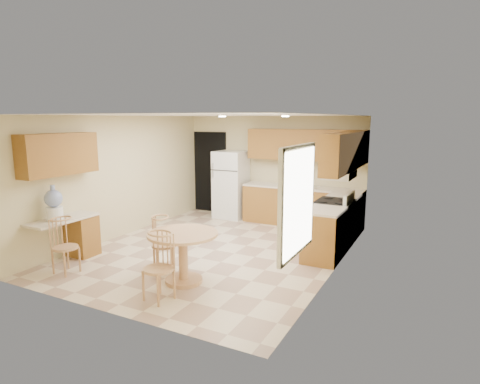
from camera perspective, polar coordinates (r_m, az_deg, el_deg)
The scene contains 30 objects.
floor at distance 7.64m, azimuth -3.56°, elevation -8.24°, with size 5.50×5.50×0.00m, color beige.
ceiling at distance 7.24m, azimuth -3.79°, elevation 10.85°, with size 4.50×5.50×0.02m, color white.
wall_back at distance 9.78m, azimuth 4.58°, elevation 3.39°, with size 4.50×0.02×2.50m, color #C9B988.
wall_front at distance 5.22m, azimuth -19.29°, elevation -3.42°, with size 4.50×0.02×2.50m, color #C9B988.
wall_left at distance 8.69m, azimuth -16.54°, elevation 2.10°, with size 0.02×5.50×2.50m, color #C9B988.
wall_right at distance 6.50m, azimuth 13.65°, elevation -0.46°, with size 0.02×5.50×2.50m, color #C9B988.
doorway at distance 10.58m, azimuth -4.26°, elevation 2.83°, with size 0.90×0.02×2.10m, color black.
base_cab_back at distance 9.34m, azimuth 8.77°, elevation -2.11°, with size 2.75×0.60×0.87m, color #9C6727.
counter_back at distance 9.25m, azimuth 8.85°, elevation 0.64°, with size 2.75×0.63×0.04m, color beige.
base_cab_right_a at distance 8.51m, azimuth 14.39°, elevation -3.56°, with size 0.60×0.59×0.87m, color #9C6727.
counter_right_a at distance 8.41m, azimuth 14.53°, elevation -0.56°, with size 0.63×0.59×0.04m, color beige.
base_cab_right_b at distance 7.14m, azimuth 11.78°, elevation -6.14°, with size 0.60×0.80×0.87m, color #9C6727.
counter_right_b at distance 7.03m, azimuth 11.92°, elevation -2.58°, with size 0.63×0.80×0.04m, color beige.
upper_cab_back at distance 9.27m, azimuth 9.28°, elevation 6.62°, with size 2.75×0.33×0.70m, color #9C6727.
upper_cab_right at distance 7.63m, azimuth 14.78°, elevation 5.62°, with size 0.33×2.42×0.70m, color #9C6727.
upper_cab_left at distance 7.43m, azimuth -24.36°, elevation 4.92°, with size 0.33×1.40×0.70m, color #9C6727.
sink at distance 9.26m, azimuth 8.70°, elevation 0.79°, with size 0.78×0.44×0.01m, color silver.
range_hood at distance 7.67m, azimuth 13.96°, elevation 2.44°, with size 0.50×0.76×0.14m, color silver.
desk_pedestal at distance 7.80m, azimuth -21.54°, elevation -5.81°, with size 0.48×0.42×0.72m, color #9C6727.
desk_top at distance 7.47m, azimuth -23.92°, elevation -3.59°, with size 0.50×1.20×0.04m, color beige.
window at distance 4.71m, azimuth 8.23°, elevation -1.26°, with size 0.06×1.12×1.30m.
can_light_a at distance 8.53m, azimuth -2.53°, elevation 10.70°, with size 0.14×0.14×0.02m, color white.
can_light_b at distance 7.93m, azimuth 6.46°, elevation 10.66°, with size 0.14×0.14×0.02m, color white.
refrigerator at distance 9.93m, azimuth -1.30°, elevation 1.07°, with size 0.73×0.71×1.66m.
stove at distance 7.87m, azimuth 13.13°, elevation -4.39°, with size 0.65×0.76×1.09m.
dining_table at distance 6.11m, azimuth -8.11°, elevation -8.16°, with size 1.05×1.05×0.78m.
chair_table_a at distance 6.54m, azimuth -11.26°, elevation -6.66°, with size 0.40×0.50×0.90m.
chair_table_b at distance 5.51m, azimuth -12.17°, elevation -9.74°, with size 0.41×0.42×0.93m.
chair_desk at distance 6.92m, azimuth -24.21°, elevation -6.47°, with size 0.39×0.51×0.89m.
water_crock at distance 7.33m, azimuth -24.95°, elevation -1.62°, with size 0.29×0.29×0.60m.
Camera 1 is at (3.70, -6.22, 2.45)m, focal length 30.00 mm.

